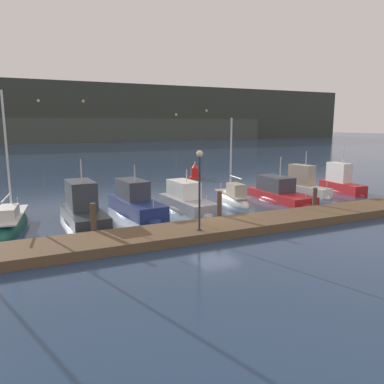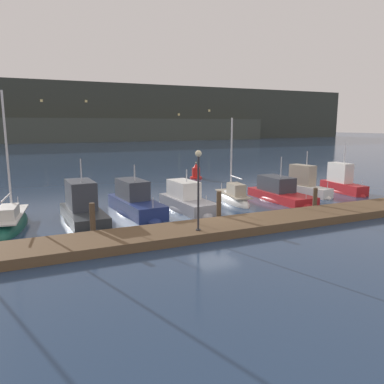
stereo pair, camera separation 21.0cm
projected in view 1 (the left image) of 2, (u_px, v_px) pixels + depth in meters
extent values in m
plane|color=navy|center=(215.00, 221.00, 22.14)|extent=(400.00, 400.00, 0.00)
cube|color=brown|center=(234.00, 226.00, 20.18)|extent=(35.93, 2.80, 0.45)
cylinder|color=#4C3D2D|center=(94.00, 221.00, 18.59)|extent=(0.28, 0.28, 1.79)
cylinder|color=#4C3D2D|center=(219.00, 207.00, 21.53)|extent=(0.28, 0.28, 1.88)
cylinder|color=#4C3D2D|center=(315.00, 200.00, 24.51)|extent=(0.28, 0.28, 1.55)
ellipsoid|color=#195647|center=(12.00, 227.00, 20.87)|extent=(2.29, 6.09, 1.45)
cube|color=silver|center=(11.00, 215.00, 20.75)|extent=(1.92, 5.11, 0.08)
cube|color=silver|center=(8.00, 212.00, 20.02)|extent=(1.15, 2.00, 0.57)
cylinder|color=silver|center=(7.00, 153.00, 20.59)|extent=(0.12, 0.12, 6.77)
cylinder|color=silver|center=(6.00, 198.00, 19.73)|extent=(0.45, 2.68, 0.09)
cylinder|color=silver|center=(17.00, 201.00, 23.27)|extent=(0.04, 0.04, 0.50)
ellipsoid|color=#2D3338|center=(84.00, 222.00, 21.98)|extent=(2.38, 6.06, 0.95)
cube|color=#2D3338|center=(84.00, 216.00, 21.92)|extent=(2.18, 5.46, 0.68)
cube|color=#333842|center=(81.00, 195.00, 22.23)|extent=(1.55, 2.69, 1.65)
cube|color=black|center=(77.00, 188.00, 23.23)|extent=(1.28, 0.36, 0.73)
cylinder|color=silver|center=(81.00, 171.00, 21.55)|extent=(0.07, 0.07, 1.34)
cylinder|color=silver|center=(93.00, 214.00, 19.61)|extent=(0.04, 0.04, 0.60)
ellipsoid|color=navy|center=(136.00, 213.00, 24.04)|extent=(2.66, 6.55, 1.21)
cube|color=navy|center=(136.00, 207.00, 23.97)|extent=(2.44, 5.90, 0.88)
cube|color=#333842|center=(132.00, 189.00, 24.32)|extent=(1.66, 2.93, 1.21)
cube|color=black|center=(125.00, 184.00, 25.37)|extent=(1.26, 0.36, 0.54)
cylinder|color=silver|center=(135.00, 173.00, 23.69)|extent=(0.07, 0.07, 1.02)
cylinder|color=silver|center=(153.00, 203.00, 21.56)|extent=(0.04, 0.04, 0.60)
ellipsoid|color=gray|center=(188.00, 210.00, 25.03)|extent=(2.42, 5.93, 1.39)
cube|color=gray|center=(187.00, 204.00, 24.97)|extent=(2.22, 5.34, 0.76)
cube|color=silver|center=(183.00, 189.00, 25.30)|extent=(1.55, 2.64, 1.12)
cube|color=black|center=(176.00, 184.00, 26.27)|extent=(1.22, 0.32, 0.50)
cylinder|color=silver|center=(187.00, 176.00, 24.73)|extent=(0.07, 0.07, 0.82)
cylinder|color=silver|center=(206.00, 200.00, 22.75)|extent=(0.04, 0.04, 0.60)
ellipsoid|color=white|center=(232.00, 201.00, 27.72)|extent=(2.07, 5.17, 1.52)
cube|color=#A39984|center=(232.00, 194.00, 27.61)|extent=(1.74, 4.34, 0.08)
cube|color=#A39984|center=(236.00, 189.00, 26.97)|extent=(1.06, 1.71, 0.82)
cylinder|color=silver|center=(231.00, 156.00, 27.50)|extent=(0.12, 0.12, 5.53)
cylinder|color=silver|center=(236.00, 177.00, 26.84)|extent=(0.34, 1.95, 0.09)
cylinder|color=silver|center=(221.00, 186.00, 29.74)|extent=(0.04, 0.04, 0.50)
ellipsoid|color=red|center=(280.00, 200.00, 28.26)|extent=(2.36, 6.53, 1.32)
cube|color=red|center=(280.00, 196.00, 28.21)|extent=(2.17, 5.88, 0.61)
cube|color=#333842|center=(276.00, 184.00, 28.64)|extent=(1.60, 2.88, 1.11)
cube|color=black|center=(266.00, 179.00, 29.78)|extent=(1.40, 0.24, 0.50)
cylinder|color=silver|center=(281.00, 167.00, 27.94)|extent=(0.07, 0.07, 1.53)
cylinder|color=silver|center=(306.00, 194.00, 25.65)|extent=(0.04, 0.04, 0.60)
ellipsoid|color=white|center=(305.00, 195.00, 30.40)|extent=(2.11, 4.86, 1.02)
cube|color=white|center=(305.00, 190.00, 30.34)|extent=(1.93, 4.38, 0.74)
cube|color=#A39984|center=(302.00, 175.00, 30.51)|extent=(1.25, 2.19, 1.65)
cube|color=black|center=(293.00, 171.00, 31.23)|extent=(0.86, 0.44, 0.73)
cylinder|color=silver|center=(306.00, 158.00, 29.95)|extent=(0.07, 0.07, 1.12)
cylinder|color=silver|center=(327.00, 185.00, 28.61)|extent=(0.04, 0.04, 0.60)
ellipsoid|color=red|center=(342.00, 192.00, 31.55)|extent=(1.74, 4.91, 0.98)
cube|color=red|center=(342.00, 187.00, 31.48)|extent=(1.59, 4.42, 0.80)
cube|color=silver|center=(339.00, 172.00, 31.71)|extent=(1.10, 2.19, 1.63)
cube|color=black|center=(331.00, 168.00, 32.55)|extent=(0.85, 0.36, 0.72)
cylinder|color=silver|center=(344.00, 154.00, 31.06)|extent=(0.07, 0.07, 1.58)
cylinder|color=silver|center=(361.00, 183.00, 29.49)|extent=(0.04, 0.04, 0.60)
cylinder|color=red|center=(195.00, 178.00, 39.59)|extent=(1.27, 1.27, 0.16)
cylinder|color=red|center=(195.00, 172.00, 39.49)|extent=(0.84, 0.84, 0.96)
cone|color=red|center=(195.00, 165.00, 39.36)|extent=(0.59, 0.59, 0.50)
sphere|color=#F9EAB7|center=(195.00, 163.00, 39.31)|extent=(0.16, 0.16, 0.16)
cylinder|color=#2D2D33|center=(199.00, 230.00, 18.54)|extent=(0.24, 0.24, 0.06)
cylinder|color=#2D2D33|center=(199.00, 193.00, 18.22)|extent=(0.10, 0.10, 3.60)
sphere|color=#F9EAB7|center=(200.00, 154.00, 17.87)|extent=(0.32, 0.32, 0.32)
cube|color=#333833|center=(49.00, 112.00, 126.02)|extent=(240.00, 16.00, 19.52)
cube|color=#3F463F|center=(60.00, 130.00, 119.06)|extent=(144.00, 10.00, 7.57)
cube|color=#F4DB8C|center=(176.00, 115.00, 136.71)|extent=(0.80, 0.10, 0.80)
cube|color=#F4DB8C|center=(207.00, 111.00, 141.57)|extent=(0.80, 0.10, 0.80)
cube|color=#F4DB8C|center=(196.00, 128.00, 140.93)|extent=(0.80, 0.10, 0.80)
cube|color=#F4DB8C|center=(83.00, 101.00, 122.41)|extent=(0.80, 0.10, 0.80)
cube|color=#F4DB8C|center=(38.00, 101.00, 116.79)|extent=(0.80, 0.10, 0.80)
cube|color=#F4DB8C|center=(175.00, 128.00, 137.42)|extent=(0.80, 0.10, 0.80)
cube|color=#F4DB8C|center=(165.00, 121.00, 135.30)|extent=(0.80, 0.10, 0.80)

